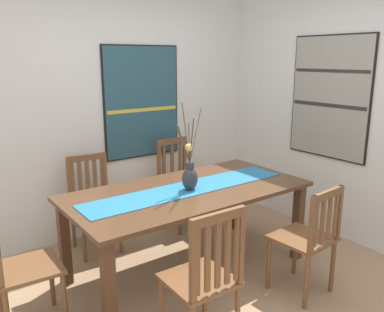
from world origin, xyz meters
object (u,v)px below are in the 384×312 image
centerpiece_vase (190,174)px  painting_on_side_wall (330,97)px  chair_1 (205,276)px  painting_on_back_wall (142,102)px  chair_4 (93,201)px  chair_2 (19,267)px  chair_0 (309,238)px  dining_table (188,199)px  chair_3 (179,182)px

centerpiece_vase → painting_on_side_wall: bearing=-3.8°
chair_1 → painting_on_back_wall: size_ratio=0.81×
painting_on_side_wall → chair_4: bearing=154.3°
chair_2 → chair_4: 1.26m
painting_on_side_wall → chair_1: bearing=-161.8°
chair_0 → chair_1: chair_1 is taller
dining_table → centerpiece_vase: 0.24m
dining_table → centerpiece_vase: bearing=-107.1°
centerpiece_vase → painting_on_back_wall: bearing=78.1°
painting_on_side_wall → centerpiece_vase: bearing=176.2°
dining_table → centerpiece_vase: centerpiece_vase is taller
centerpiece_vase → chair_2: (-1.39, 0.05, -0.43)m
centerpiece_vase → painting_on_side_wall: (1.70, -0.11, 0.55)m
dining_table → chair_2: size_ratio=2.31×
chair_2 → painting_on_back_wall: size_ratio=0.74×
dining_table → chair_2: 1.41m
dining_table → chair_3: (0.51, 0.89, -0.17)m
chair_1 → centerpiece_vase: bearing=59.9°
dining_table → chair_1: (-0.49, -0.87, -0.15)m
chair_1 → chair_3: 2.02m
dining_table → centerpiece_vase: (-0.01, -0.04, 0.24)m
centerpiece_vase → painting_on_back_wall: (0.26, 1.26, 0.48)m
chair_1 → painting_on_side_wall: painting_on_side_wall is taller
chair_0 → chair_2: 2.13m
centerpiece_vase → chair_3: (0.53, 0.92, -0.41)m
painting_on_back_wall → centerpiece_vase: bearing=-101.9°
chair_2 → chair_4: size_ratio=0.96×
chair_2 → painting_on_back_wall: (1.65, 1.20, 0.90)m
chair_1 → chair_2: 1.26m
dining_table → chair_1: chair_1 is taller
chair_0 → chair_1: 1.04m
chair_2 → painting_on_side_wall: 3.24m
chair_3 → painting_on_side_wall: (1.18, -1.04, 0.96)m
chair_4 → painting_on_side_wall: painting_on_side_wall is taller
dining_table → painting_on_side_wall: size_ratio=1.65×
chair_3 → chair_4: size_ratio=1.05×
painting_on_back_wall → chair_4: bearing=-157.2°
dining_table → centerpiece_vase: size_ratio=2.80×
painting_on_back_wall → dining_table: bearing=-101.7°
chair_2 → chair_3: (1.91, 0.87, 0.02)m
chair_0 → chair_1: bearing=-179.5°
centerpiece_vase → chair_1: 1.03m
centerpiece_vase → painting_on_back_wall: size_ratio=0.61×
chair_1 → painting_on_side_wall: 2.48m
chair_0 → chair_4: size_ratio=0.97×
chair_3 → chair_4: chair_3 is taller
chair_2 → chair_3: 2.10m
chair_0 → painting_on_back_wall: (-0.30, 2.08, 0.90)m
chair_2 → painting_on_back_wall: bearing=36.1°
chair_3 → chair_4: (-1.01, 0.02, -0.00)m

